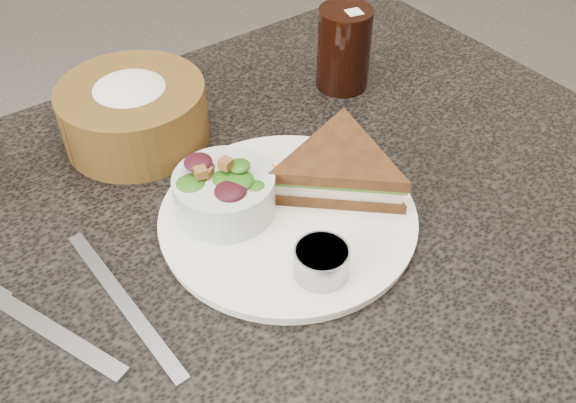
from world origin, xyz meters
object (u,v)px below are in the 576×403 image
at_px(bread_basket, 132,105).
at_px(cola_glass, 344,45).
at_px(dressing_ramekin, 321,262).
at_px(sandwich, 339,169).
at_px(salad_bowl, 224,188).
at_px(dinner_plate, 288,218).

xyz_separation_m(bread_basket, cola_glass, (0.28, -0.05, 0.01)).
bearing_deg(cola_glass, dressing_ramekin, -132.94).
bearing_deg(sandwich, salad_bowl, -155.86).
xyz_separation_m(sandwich, salad_bowl, (-0.12, 0.04, 0.01)).
bearing_deg(cola_glass, salad_bowl, -154.25).
distance_m(salad_bowl, bread_basket, 0.18).
bearing_deg(bread_basket, dinner_plate, -74.77).
bearing_deg(cola_glass, sandwich, -130.65).
bearing_deg(dinner_plate, salad_bowl, 137.18).
xyz_separation_m(dinner_plate, dressing_ramekin, (-0.02, -0.08, 0.02)).
bearing_deg(cola_glass, bread_basket, 169.02).
bearing_deg(dinner_plate, sandwich, 4.22).
bearing_deg(salad_bowl, dinner_plate, -42.82).
distance_m(salad_bowl, cola_glass, 0.30).
relative_size(sandwich, salad_bowl, 1.59).
bearing_deg(dressing_ramekin, dinner_plate, 75.09).
xyz_separation_m(salad_bowl, bread_basket, (-0.01, 0.18, 0.01)).
xyz_separation_m(dinner_plate, salad_bowl, (-0.05, 0.05, 0.04)).
bearing_deg(bread_basket, salad_bowl, -85.83).
bearing_deg(salad_bowl, cola_glass, 25.75).
bearing_deg(bread_basket, dressing_ramekin, -82.78).
distance_m(sandwich, cola_glass, 0.22).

